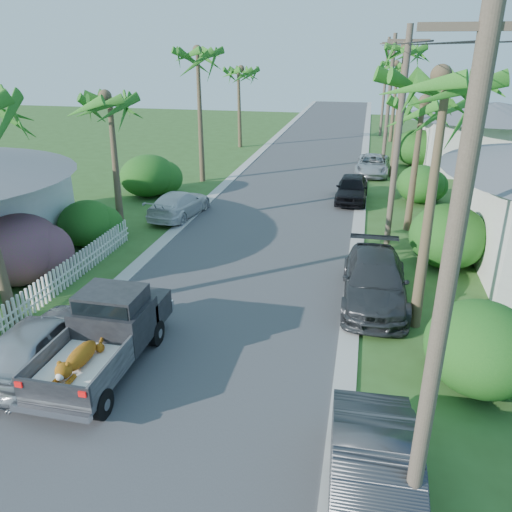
% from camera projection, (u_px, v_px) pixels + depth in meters
% --- Properties ---
extents(ground, '(120.00, 120.00, 0.00)m').
position_uv_depth(ground, '(157.00, 419.00, 11.86)').
color(ground, '#2F4F1D').
rests_on(ground, ground).
extents(road, '(8.00, 100.00, 0.02)m').
position_uv_depth(road, '(299.00, 175.00, 34.36)').
color(road, '#38383A').
rests_on(road, ground).
extents(curb_left, '(0.60, 100.00, 0.06)m').
position_uv_depth(curb_left, '(239.00, 171.00, 35.20)').
color(curb_left, '#A5A39E').
rests_on(curb_left, ground).
extents(curb_right, '(0.60, 100.00, 0.06)m').
position_uv_depth(curb_right, '(363.00, 178.00, 33.50)').
color(curb_right, '#A5A39E').
rests_on(curb_right, ground).
extents(pickup_truck, '(1.98, 5.12, 2.06)m').
position_uv_depth(pickup_truck, '(110.00, 329.00, 13.70)').
color(pickup_truck, black).
rests_on(pickup_truck, ground).
extents(parked_car_rn, '(1.87, 4.77, 1.55)m').
position_uv_depth(parked_car_rn, '(375.00, 488.00, 9.08)').
color(parked_car_rn, '#2C2D31').
rests_on(parked_car_rn, ground).
extents(parked_car_rm, '(2.29, 5.37, 1.54)m').
position_uv_depth(parked_car_rm, '(375.00, 281.00, 17.07)').
color(parked_car_rm, '#2C2E31').
rests_on(parked_car_rm, ground).
extents(parked_car_rf, '(1.80, 4.32, 1.46)m').
position_uv_depth(parked_car_rf, '(352.00, 189.00, 28.31)').
color(parked_car_rf, black).
rests_on(parked_car_rf, ground).
extents(parked_car_rd, '(2.37, 4.77, 1.30)m').
position_uv_depth(parked_car_rd, '(372.00, 165.00, 34.30)').
color(parked_car_rd, '#ABAEB2').
rests_on(parked_car_rd, ground).
extents(parked_car_ln, '(1.89, 4.47, 1.51)m').
position_uv_depth(parked_car_ln, '(41.00, 342.00, 13.56)').
color(parked_car_ln, '#A6A8AD').
rests_on(parked_car_ln, ground).
extents(parked_car_lf, '(2.36, 4.72, 1.32)m').
position_uv_depth(parked_car_lf, '(179.00, 204.00, 25.74)').
color(parked_car_lf, silver).
rests_on(parked_car_lf, ground).
extents(palm_l_b, '(4.40, 4.40, 7.40)m').
position_uv_depth(palm_l_b, '(108.00, 97.00, 21.62)').
color(palm_l_b, brown).
rests_on(palm_l_b, ground).
extents(palm_l_c, '(4.40, 4.40, 9.20)m').
position_uv_depth(palm_l_c, '(197.00, 51.00, 29.78)').
color(palm_l_c, brown).
rests_on(palm_l_c, ground).
extents(palm_l_d, '(4.40, 4.40, 7.70)m').
position_uv_depth(palm_l_d, '(239.00, 69.00, 41.25)').
color(palm_l_d, brown).
rests_on(palm_l_d, ground).
extents(palm_r_a, '(4.40, 4.40, 8.70)m').
position_uv_depth(palm_r_a, '(448.00, 78.00, 13.14)').
color(palm_r_a, brown).
rests_on(palm_r_a, ground).
extents(palm_r_b, '(4.40, 4.40, 7.20)m').
position_uv_depth(palm_r_b, '(423.00, 102.00, 21.75)').
color(palm_r_b, brown).
rests_on(palm_r_b, ground).
extents(palm_r_c, '(4.40, 4.40, 9.40)m').
position_uv_depth(palm_r_c, '(405.00, 48.00, 30.89)').
color(palm_r_c, brown).
rests_on(palm_r_c, ground).
extents(palm_r_d, '(4.40, 4.40, 8.00)m').
position_uv_depth(palm_r_d, '(398.00, 64.00, 43.97)').
color(palm_r_d, brown).
rests_on(palm_r_d, ground).
extents(shrub_l_b, '(3.00, 3.30, 2.60)m').
position_uv_depth(shrub_l_b, '(19.00, 250.00, 18.30)').
color(shrub_l_b, '#9F1663').
rests_on(shrub_l_b, ground).
extents(shrub_l_c, '(2.40, 2.64, 2.00)m').
position_uv_depth(shrub_l_c, '(87.00, 223.00, 21.94)').
color(shrub_l_c, '#144714').
rests_on(shrub_l_c, ground).
extents(shrub_l_d, '(3.20, 3.52, 2.40)m').
position_uv_depth(shrub_l_d, '(148.00, 176.00, 29.18)').
color(shrub_l_d, '#144714').
rests_on(shrub_l_d, ground).
extents(shrub_r_a, '(2.80, 3.08, 2.30)m').
position_uv_depth(shrub_r_a, '(481.00, 348.00, 12.62)').
color(shrub_r_a, '#144714').
rests_on(shrub_r_a, ground).
extents(shrub_r_b, '(3.00, 3.30, 2.50)m').
position_uv_depth(shrub_r_b, '(448.00, 236.00, 19.74)').
color(shrub_r_b, '#144714').
rests_on(shrub_r_b, ground).
extents(shrub_r_c, '(2.60, 2.86, 2.10)m').
position_uv_depth(shrub_r_c, '(421.00, 184.00, 27.98)').
color(shrub_r_c, '#144714').
rests_on(shrub_r_c, ground).
extents(shrub_r_d, '(3.20, 3.52, 2.60)m').
position_uv_depth(shrub_r_d, '(417.00, 147.00, 36.78)').
color(shrub_r_d, '#144714').
rests_on(shrub_r_d, ground).
extents(picket_fence, '(0.10, 11.00, 1.00)m').
position_uv_depth(picket_fence, '(59.00, 280.00, 17.80)').
color(picket_fence, white).
rests_on(picket_fence, ground).
extents(house_right_far, '(9.00, 8.00, 4.60)m').
position_uv_depth(house_right_far, '(491.00, 139.00, 35.47)').
color(house_right_far, silver).
rests_on(house_right_far, ground).
extents(utility_pole_a, '(1.60, 0.26, 9.00)m').
position_uv_depth(utility_pole_a, '(442.00, 317.00, 7.17)').
color(utility_pole_a, brown).
rests_on(utility_pole_a, ground).
extents(utility_pole_b, '(1.60, 0.26, 9.00)m').
position_uv_depth(utility_pole_b, '(398.00, 140.00, 20.67)').
color(utility_pole_b, brown).
rests_on(utility_pole_b, ground).
extents(utility_pole_c, '(1.60, 0.26, 9.00)m').
position_uv_depth(utility_pole_c, '(389.00, 103.00, 34.17)').
color(utility_pole_c, brown).
rests_on(utility_pole_c, ground).
extents(utility_pole_d, '(1.60, 0.26, 9.00)m').
position_uv_depth(utility_pole_d, '(385.00, 87.00, 47.67)').
color(utility_pole_d, brown).
rests_on(utility_pole_d, ground).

